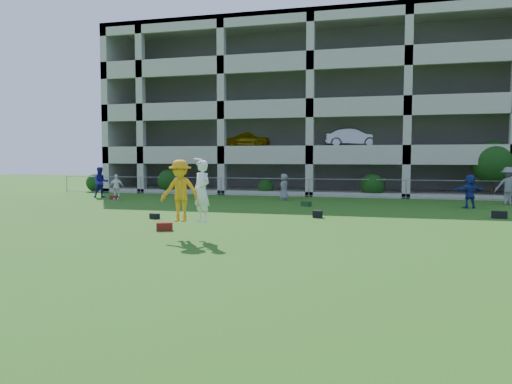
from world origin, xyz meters
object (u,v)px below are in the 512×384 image
(bystander_a, at_px, (101,182))
(frisbee_contest, at_px, (186,191))
(bystander_f, at_px, (508,186))
(crate_d, at_px, (318,214))
(bystander_b, at_px, (116,187))
(bystander_d, at_px, (470,191))
(bystander_c, at_px, (284,187))
(parking_garage, at_px, (326,114))

(bystander_a, relative_size, frisbee_contest, 0.98)
(bystander_f, xyz_separation_m, crate_d, (-9.05, -8.24, -0.86))
(bystander_b, height_order, bystander_d, bystander_d)
(bystander_c, xyz_separation_m, parking_garage, (1.01, 11.72, 5.23))
(bystander_f, distance_m, frisbee_contest, 19.22)
(bystander_f, bearing_deg, bystander_d, 49.40)
(bystander_a, distance_m, bystander_d, 21.56)
(bystander_d, relative_size, parking_garage, 0.06)
(bystander_a, xyz_separation_m, bystander_b, (1.74, -1.10, -0.21))
(bystander_a, xyz_separation_m, parking_garage, (12.65, 12.67, 5.04))
(bystander_c, height_order, crate_d, bystander_c)
(bystander_c, relative_size, frisbee_contest, 0.79)
(bystander_a, bearing_deg, bystander_b, -72.37)
(bystander_a, distance_m, frisbee_contest, 17.82)
(bystander_a, xyz_separation_m, frisbee_contest, (11.53, -13.57, 0.54))
(frisbee_contest, distance_m, parking_garage, 26.64)
(parking_garage, bearing_deg, bystander_a, -134.96)
(bystander_a, height_order, bystander_f, bystander_f)
(bystander_b, bearing_deg, bystander_c, -4.15)
(bystander_c, bearing_deg, bystander_b, -84.68)
(bystander_d, height_order, frisbee_contest, frisbee_contest)
(bystander_b, distance_m, crate_d, 14.29)
(bystander_f, height_order, frisbee_contest, frisbee_contest)
(crate_d, bearing_deg, bystander_d, 40.48)
(bystander_f, bearing_deg, bystander_b, 8.14)
(frisbee_contest, bearing_deg, bystander_f, 50.40)
(bystander_c, bearing_deg, frisbee_contest, -6.79)
(bystander_d, xyz_separation_m, frisbee_contest, (-10.00, -12.36, 0.66))
(bystander_d, relative_size, crate_d, 4.85)
(bystander_a, relative_size, bystander_d, 1.14)
(crate_d, bearing_deg, bystander_c, 111.24)
(bystander_d, relative_size, frisbee_contest, 0.86)
(bystander_a, bearing_deg, crate_d, -65.36)
(bystander_a, bearing_deg, frisbee_contest, -89.56)
(bystander_c, bearing_deg, bystander_a, -91.72)
(crate_d, height_order, frisbee_contest, frisbee_contest)
(bystander_f, bearing_deg, frisbee_contest, 52.48)
(bystander_f, relative_size, parking_garage, 0.07)
(bystander_d, xyz_separation_m, parking_garage, (-8.88, 13.87, 5.17))
(frisbee_contest, relative_size, parking_garage, 0.07)
(frisbee_contest, bearing_deg, parking_garage, 87.57)
(crate_d, relative_size, parking_garage, 0.01)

